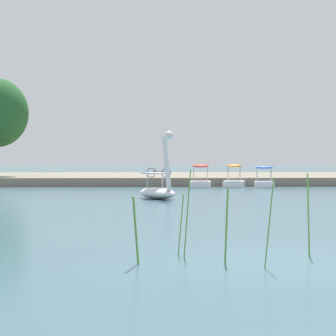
{
  "coord_description": "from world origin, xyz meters",
  "views": [
    {
      "loc": [
        -2.38,
        -8.85,
        1.67
      ],
      "look_at": [
        -1.11,
        19.82,
        1.35
      ],
      "focal_mm": 57.05,
      "sensor_mm": 36.0,
      "label": 1
    }
  ],
  "objects_px": {
    "swan_boat": "(158,188)",
    "pedal_boat_orange": "(234,182)",
    "pedal_boat_blue": "(264,181)",
    "pedal_boat_red": "(201,181)",
    "bicycle_parked": "(159,173)"
  },
  "relations": [
    {
      "from": "pedal_boat_orange",
      "to": "pedal_boat_blue",
      "type": "bearing_deg",
      "value": -15.24
    },
    {
      "from": "swan_boat",
      "to": "pedal_boat_blue",
      "type": "distance_m",
      "value": 12.33
    },
    {
      "from": "swan_boat",
      "to": "pedal_boat_orange",
      "type": "bearing_deg",
      "value": 63.56
    },
    {
      "from": "pedal_boat_orange",
      "to": "bicycle_parked",
      "type": "height_order",
      "value": "pedal_boat_orange"
    },
    {
      "from": "pedal_boat_orange",
      "to": "pedal_boat_blue",
      "type": "xyz_separation_m",
      "value": [
        1.87,
        -0.51,
        0.04
      ]
    },
    {
      "from": "swan_boat",
      "to": "pedal_boat_red",
      "type": "distance_m",
      "value": 10.71
    },
    {
      "from": "pedal_boat_orange",
      "to": "pedal_boat_blue",
      "type": "distance_m",
      "value": 1.94
    },
    {
      "from": "swan_boat",
      "to": "bicycle_parked",
      "type": "bearing_deg",
      "value": 88.35
    },
    {
      "from": "pedal_boat_blue",
      "to": "bicycle_parked",
      "type": "bearing_deg",
      "value": 157.79
    },
    {
      "from": "pedal_boat_blue",
      "to": "swan_boat",
      "type": "bearing_deg",
      "value": -125.3
    },
    {
      "from": "swan_boat",
      "to": "pedal_boat_blue",
      "type": "xyz_separation_m",
      "value": [
        7.12,
        10.06,
        -0.06
      ]
    },
    {
      "from": "swan_boat",
      "to": "pedal_boat_red",
      "type": "relative_size",
      "value": 1.31
    },
    {
      "from": "pedal_boat_red",
      "to": "pedal_boat_blue",
      "type": "xyz_separation_m",
      "value": [
        4.11,
        -0.22,
        -0.02
      ]
    },
    {
      "from": "pedal_boat_red",
      "to": "bicycle_parked",
      "type": "bearing_deg",
      "value": 136.18
    },
    {
      "from": "swan_boat",
      "to": "pedal_boat_orange",
      "type": "height_order",
      "value": "swan_boat"
    }
  ]
}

